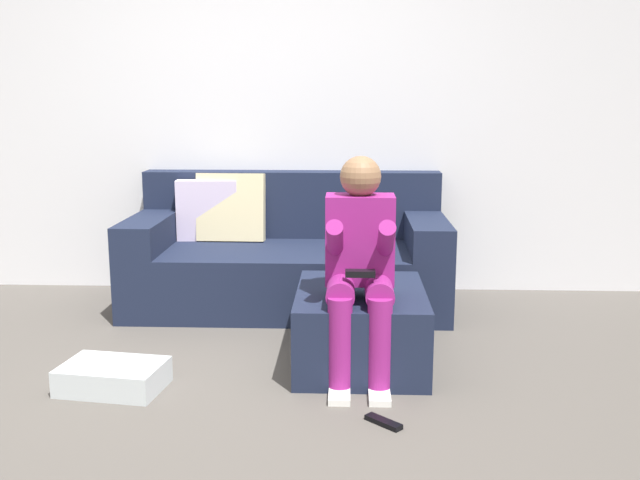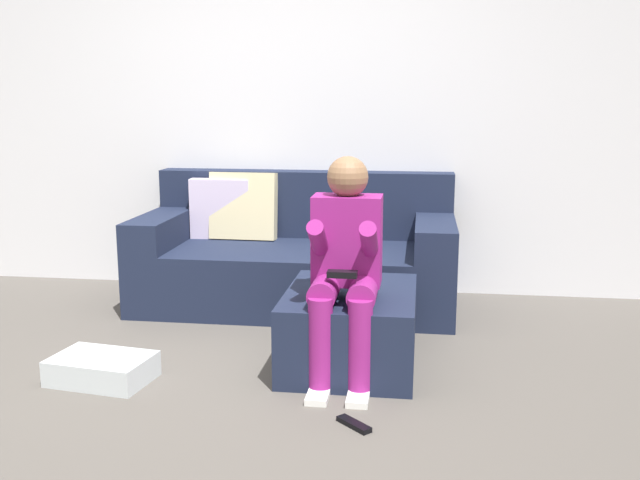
% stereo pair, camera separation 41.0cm
% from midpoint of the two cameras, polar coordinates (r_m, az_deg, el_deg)
% --- Properties ---
extents(ground_plane, '(8.00, 8.00, 0.00)m').
position_cam_midpoint_polar(ground_plane, '(3.46, -11.11, -12.19)').
color(ground_plane, '#544F49').
extents(wall_back, '(6.15, 0.10, 2.55)m').
position_cam_midpoint_polar(wall_back, '(5.17, -6.43, 10.13)').
color(wall_back, silver).
rests_on(wall_back, ground_plane).
extents(couch_sectional, '(2.05, 0.95, 0.86)m').
position_cam_midpoint_polar(couch_sectional, '(4.82, -5.13, -1.45)').
color(couch_sectional, '#192138').
rests_on(couch_sectional, ground_plane).
extents(ottoman, '(0.66, 0.84, 0.39)m').
position_cam_midpoint_polar(ottoman, '(3.76, 0.09, -6.90)').
color(ottoman, '#192138').
rests_on(ottoman, ground_plane).
extents(person_seated, '(0.34, 0.56, 1.09)m').
position_cam_midpoint_polar(person_seated, '(3.47, -0.19, -1.65)').
color(person_seated, '#8C1E72').
rests_on(person_seated, ground_plane).
extents(storage_bin, '(0.51, 0.38, 0.13)m').
position_cam_midpoint_polar(storage_bin, '(3.67, -19.20, -10.22)').
color(storage_bin, silver).
rests_on(storage_bin, ground_plane).
extents(remote_near_ottoman, '(0.16, 0.16, 0.02)m').
position_cam_midpoint_polar(remote_near_ottoman, '(3.14, 1.22, -14.26)').
color(remote_near_ottoman, black).
rests_on(remote_near_ottoman, ground_plane).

